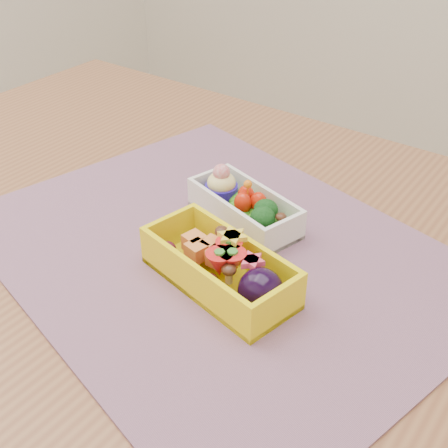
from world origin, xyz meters
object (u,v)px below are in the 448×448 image
Objects in this scene: table at (204,313)px; placemat at (216,251)px; bento_yellow at (222,267)px; bento_white at (244,207)px.

placemat reaches higher than table.
bento_yellow is at bearing -47.85° from placemat.
bento_yellow reaches higher than placemat.
bento_white is (-0.01, 0.07, 0.02)m from placemat.
placemat is at bearing 143.90° from bento_yellow.
table is 0.10m from placemat.
table is at bearing 156.66° from bento_yellow.
placemat is at bearing -66.60° from bento_white.
placemat is (0.02, 0.01, 0.10)m from table.
table is 2.18× the size of placemat.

